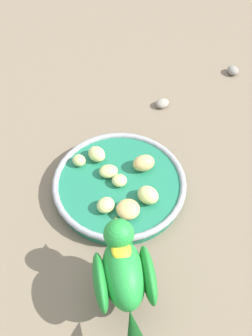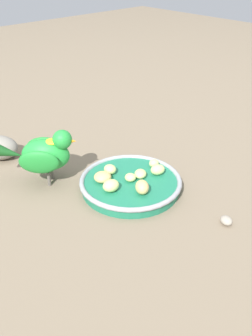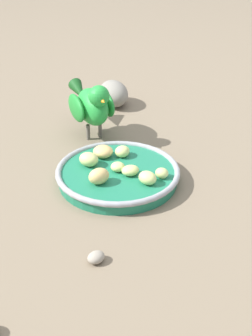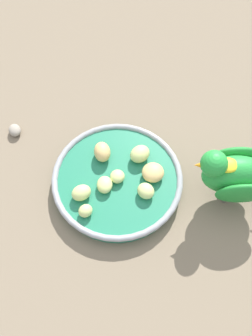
{
  "view_description": "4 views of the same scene",
  "coord_description": "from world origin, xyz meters",
  "px_view_note": "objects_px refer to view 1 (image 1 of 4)",
  "views": [
    {
      "loc": [
        -0.33,
        0.43,
        0.72
      ],
      "look_at": [
        -0.02,
        0.0,
        0.05
      ],
      "focal_mm": 53.02,
      "sensor_mm": 36.0,
      "label": 1
    },
    {
      "loc": [
        -0.53,
        -0.51,
        0.5
      ],
      "look_at": [
        -0.04,
        0.01,
        0.07
      ],
      "focal_mm": 41.35,
      "sensor_mm": 36.0,
      "label": 2
    },
    {
      "loc": [
        0.28,
        -0.71,
        0.49
      ],
      "look_at": [
        0.01,
        -0.01,
        0.05
      ],
      "focal_mm": 52.35,
      "sensor_mm": 36.0,
      "label": 3
    },
    {
      "loc": [
        0.22,
        0.27,
        0.7
      ],
      "look_at": [
        -0.03,
        0.03,
        0.06
      ],
      "focal_mm": 45.91,
      "sensor_mm": 36.0,
      "label": 4
    }
  ],
  "objects_px": {
    "parrot": "(124,274)",
    "feeding_bowl": "(119,186)",
    "apple_piece_7": "(79,160)",
    "pebble_0": "(233,70)",
    "pebble_1": "(162,103)",
    "apple_piece_6": "(97,154)",
    "apple_piece_2": "(108,171)",
    "apple_piece_3": "(106,205)",
    "apple_piece_4": "(144,163)",
    "apple_piece_1": "(148,195)",
    "apple_piece_5": "(128,209)",
    "apple_piece_0": "(119,180)"
  },
  "relations": [
    {
      "from": "parrot",
      "to": "feeding_bowl",
      "type": "bearing_deg",
      "value": -6.8
    },
    {
      "from": "apple_piece_7",
      "to": "pebble_0",
      "type": "bearing_deg",
      "value": -103.68
    },
    {
      "from": "pebble_1",
      "to": "parrot",
      "type": "bearing_deg",
      "value": 115.14
    },
    {
      "from": "apple_piece_6",
      "to": "apple_piece_2",
      "type": "bearing_deg",
      "value": 154.46
    },
    {
      "from": "apple_piece_3",
      "to": "apple_piece_4",
      "type": "distance_m",
      "value": 0.11
    },
    {
      "from": "apple_piece_3",
      "to": "apple_piece_7",
      "type": "distance_m",
      "value": 0.11
    },
    {
      "from": "apple_piece_4",
      "to": "apple_piece_1",
      "type": "bearing_deg",
      "value": 130.47
    },
    {
      "from": "apple_piece_5",
      "to": "apple_piece_6",
      "type": "relative_size",
      "value": 1.14
    },
    {
      "from": "apple_piece_7",
      "to": "apple_piece_6",
      "type": "bearing_deg",
      "value": -120.67
    },
    {
      "from": "apple_piece_4",
      "to": "pebble_0",
      "type": "bearing_deg",
      "value": -89.79
    },
    {
      "from": "apple_piece_1",
      "to": "apple_piece_3",
      "type": "height_order",
      "value": "apple_piece_1"
    },
    {
      "from": "apple_piece_0",
      "to": "pebble_0",
      "type": "relative_size",
      "value": 1.0
    },
    {
      "from": "apple_piece_3",
      "to": "apple_piece_4",
      "type": "height_order",
      "value": "apple_piece_4"
    },
    {
      "from": "feeding_bowl",
      "to": "apple_piece_2",
      "type": "relative_size",
      "value": 7.05
    },
    {
      "from": "apple_piece_4",
      "to": "pebble_1",
      "type": "bearing_deg",
      "value": -67.66
    },
    {
      "from": "apple_piece_2",
      "to": "pebble_1",
      "type": "distance_m",
      "value": 0.22
    },
    {
      "from": "apple_piece_4",
      "to": "apple_piece_6",
      "type": "xyz_separation_m",
      "value": [
        0.08,
        0.03,
        -0.0
      ]
    },
    {
      "from": "apple_piece_7",
      "to": "pebble_1",
      "type": "height_order",
      "value": "apple_piece_7"
    },
    {
      "from": "apple_piece_0",
      "to": "apple_piece_1",
      "type": "height_order",
      "value": "apple_piece_1"
    },
    {
      "from": "apple_piece_0",
      "to": "apple_piece_6",
      "type": "bearing_deg",
      "value": -19.54
    },
    {
      "from": "apple_piece_6",
      "to": "apple_piece_4",
      "type": "bearing_deg",
      "value": -160.57
    },
    {
      "from": "feeding_bowl",
      "to": "pebble_1",
      "type": "height_order",
      "value": "feeding_bowl"
    },
    {
      "from": "apple_piece_1",
      "to": "apple_piece_4",
      "type": "xyz_separation_m",
      "value": [
        0.04,
        -0.05,
        0.0
      ]
    },
    {
      "from": "apple_piece_2",
      "to": "apple_piece_0",
      "type": "bearing_deg",
      "value": 169.99
    },
    {
      "from": "feeding_bowl",
      "to": "apple_piece_7",
      "type": "relative_size",
      "value": 9.52
    },
    {
      "from": "feeding_bowl",
      "to": "pebble_0",
      "type": "distance_m",
      "value": 0.4
    },
    {
      "from": "apple_piece_4",
      "to": "apple_piece_5",
      "type": "bearing_deg",
      "value": 109.39
    },
    {
      "from": "apple_piece_7",
      "to": "pebble_1",
      "type": "xyz_separation_m",
      "value": [
        -0.03,
        -0.23,
        -0.02
      ]
    },
    {
      "from": "apple_piece_7",
      "to": "pebble_0",
      "type": "distance_m",
      "value": 0.42
    },
    {
      "from": "apple_piece_0",
      "to": "apple_piece_5",
      "type": "xyz_separation_m",
      "value": [
        -0.05,
        0.04,
        0.0
      ]
    },
    {
      "from": "apple_piece_0",
      "to": "pebble_0",
      "type": "xyz_separation_m",
      "value": [
        -0.01,
        -0.4,
        -0.02
      ]
    },
    {
      "from": "apple_piece_2",
      "to": "apple_piece_5",
      "type": "height_order",
      "value": "apple_piece_5"
    },
    {
      "from": "apple_piece_7",
      "to": "pebble_1",
      "type": "relative_size",
      "value": 0.88
    },
    {
      "from": "apple_piece_6",
      "to": "parrot",
      "type": "distance_m",
      "value": 0.27
    },
    {
      "from": "apple_piece_5",
      "to": "apple_piece_7",
      "type": "bearing_deg",
      "value": -14.67
    },
    {
      "from": "apple_piece_3",
      "to": "apple_piece_7",
      "type": "bearing_deg",
      "value": -27.03
    },
    {
      "from": "apple_piece_2",
      "to": "apple_piece_3",
      "type": "height_order",
      "value": "apple_piece_3"
    },
    {
      "from": "apple_piece_4",
      "to": "pebble_0",
      "type": "relative_size",
      "value": 1.47
    },
    {
      "from": "feeding_bowl",
      "to": "apple_piece_3",
      "type": "relative_size",
      "value": 7.48
    },
    {
      "from": "apple_piece_1",
      "to": "pebble_0",
      "type": "xyz_separation_m",
      "value": [
        0.05,
        -0.4,
        -0.03
      ]
    },
    {
      "from": "apple_piece_2",
      "to": "apple_piece_4",
      "type": "bearing_deg",
      "value": -131.54
    },
    {
      "from": "apple_piece_7",
      "to": "parrot",
      "type": "height_order",
      "value": "parrot"
    },
    {
      "from": "apple_piece_5",
      "to": "apple_piece_7",
      "type": "relative_size",
      "value": 1.6
    },
    {
      "from": "apple_piece_2",
      "to": "pebble_0",
      "type": "distance_m",
      "value": 0.39
    },
    {
      "from": "apple_piece_3",
      "to": "apple_piece_5",
      "type": "bearing_deg",
      "value": -157.13
    },
    {
      "from": "apple_piece_3",
      "to": "parrot",
      "type": "xyz_separation_m",
      "value": [
        -0.11,
        0.1,
        0.04
      ]
    },
    {
      "from": "apple_piece_7",
      "to": "parrot",
      "type": "distance_m",
      "value": 0.26
    },
    {
      "from": "feeding_bowl",
      "to": "pebble_0",
      "type": "relative_size",
      "value": 8.78
    },
    {
      "from": "apple_piece_0",
      "to": "pebble_1",
      "type": "relative_size",
      "value": 0.95
    },
    {
      "from": "apple_piece_0",
      "to": "apple_piece_4",
      "type": "bearing_deg",
      "value": -106.02
    }
  ]
}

